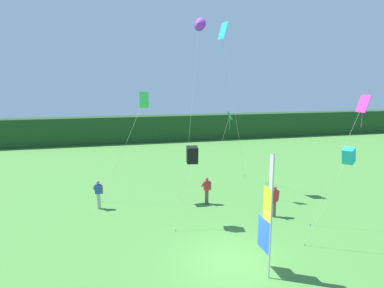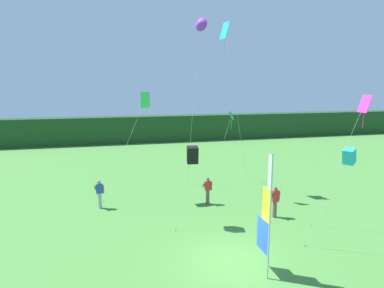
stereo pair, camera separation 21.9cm
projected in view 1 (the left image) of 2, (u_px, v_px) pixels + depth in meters
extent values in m
plane|color=#478438|center=(233.00, 261.00, 13.54)|extent=(120.00, 120.00, 0.00)
cube|color=#1E421E|center=(147.00, 129.00, 41.53)|extent=(80.00, 2.40, 3.25)
cylinder|color=#B7B7BC|center=(271.00, 218.00, 11.94)|extent=(0.06, 0.06, 4.78)
cube|color=blue|center=(264.00, 234.00, 12.59)|extent=(0.02, 0.97, 1.28)
cube|color=yellow|center=(267.00, 204.00, 12.18)|extent=(0.02, 0.60, 1.28)
cube|color=white|center=(271.00, 172.00, 11.78)|extent=(0.02, 0.23, 1.28)
cylinder|color=#B7B2A3|center=(99.00, 201.00, 19.16)|extent=(0.22, 0.22, 0.92)
cube|color=#284CA8|center=(98.00, 189.00, 19.03)|extent=(0.36, 0.20, 0.56)
sphere|color=#A37556|center=(98.00, 182.00, 18.96)|extent=(0.20, 0.20, 0.20)
cylinder|color=#A37556|center=(94.00, 188.00, 19.02)|extent=(0.09, 0.48, 0.42)
cylinder|color=#A37556|center=(102.00, 189.00, 19.10)|extent=(0.09, 0.14, 0.56)
cylinder|color=brown|center=(274.00, 209.00, 17.99)|extent=(0.22, 0.22, 0.89)
cube|color=red|center=(275.00, 196.00, 17.86)|extent=(0.36, 0.20, 0.63)
sphere|color=brown|center=(275.00, 188.00, 17.78)|extent=(0.20, 0.20, 0.20)
cylinder|color=brown|center=(270.00, 194.00, 17.84)|extent=(0.09, 0.48, 0.42)
cylinder|color=brown|center=(278.00, 195.00, 17.92)|extent=(0.09, 0.14, 0.56)
cylinder|color=brown|center=(207.00, 197.00, 19.95)|extent=(0.22, 0.22, 0.87)
cube|color=red|center=(207.00, 185.00, 19.82)|extent=(0.36, 0.20, 0.56)
sphere|color=brown|center=(207.00, 179.00, 19.75)|extent=(0.20, 0.20, 0.20)
cylinder|color=brown|center=(203.00, 185.00, 19.81)|extent=(0.09, 0.48, 0.42)
cylinder|color=brown|center=(210.00, 186.00, 19.89)|extent=(0.09, 0.14, 0.56)
cylinder|color=brown|center=(245.00, 176.00, 25.98)|extent=(0.03, 0.03, 0.08)
cylinder|color=silver|center=(235.00, 111.00, 23.50)|extent=(2.89, 2.52, 10.52)
cube|color=#23B2C6|center=(223.00, 31.00, 21.02)|extent=(0.48, 0.84, 1.07)
cylinder|color=#23B2C6|center=(223.00, 45.00, 21.18)|extent=(0.02, 0.02, 0.70)
cylinder|color=brown|center=(176.00, 230.00, 16.29)|extent=(0.03, 0.03, 0.08)
cylinder|color=silver|center=(184.00, 193.00, 16.37)|extent=(1.02, 0.61, 3.68)
cube|color=black|center=(192.00, 155.00, 16.45)|extent=(0.63, 0.69, 0.87)
cylinder|color=brown|center=(310.00, 225.00, 16.94)|extent=(0.03, 0.03, 0.08)
cylinder|color=silver|center=(336.00, 167.00, 16.29)|extent=(1.95, 0.72, 6.24)
cube|color=#DB33A8|center=(363.00, 104.00, 15.63)|extent=(0.33, 0.63, 0.83)
cylinder|color=#DB33A8|center=(362.00, 120.00, 15.77)|extent=(0.02, 0.02, 0.70)
cylinder|color=brown|center=(305.00, 245.00, 14.81)|extent=(0.03, 0.03, 0.08)
cylinder|color=silver|center=(326.00, 202.00, 14.31)|extent=(1.38, 0.66, 4.21)
cube|color=#23B2C6|center=(349.00, 156.00, 13.79)|extent=(0.72, 0.67, 0.73)
cylinder|color=brown|center=(185.00, 182.00, 24.26)|extent=(0.03, 0.03, 0.08)
cylinder|color=silver|center=(191.00, 111.00, 22.02)|extent=(0.24, 2.77, 10.73)
cone|color=purple|center=(199.00, 24.00, 19.78)|extent=(0.86, 0.87, 0.85)
cylinder|color=brown|center=(102.00, 202.00, 20.27)|extent=(0.03, 0.03, 0.08)
cylinder|color=silver|center=(123.00, 152.00, 20.00)|extent=(2.70, 0.13, 6.23)
cube|color=green|center=(144.00, 100.00, 19.72)|extent=(0.60, 0.85, 0.97)
cylinder|color=brown|center=(208.00, 184.00, 23.81)|extent=(0.03, 0.03, 0.08)
cylinder|color=silver|center=(219.00, 150.00, 23.89)|extent=(1.78, 0.64, 4.90)
cube|color=green|center=(230.00, 116.00, 23.96)|extent=(0.55, 0.59, 0.60)
cylinder|color=green|center=(230.00, 125.00, 24.09)|extent=(0.02, 0.02, 0.70)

